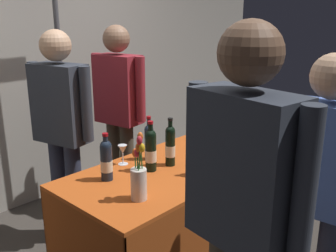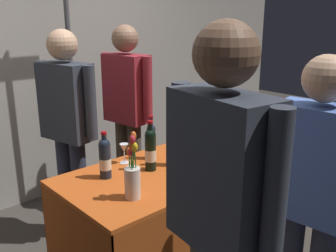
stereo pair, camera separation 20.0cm
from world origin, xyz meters
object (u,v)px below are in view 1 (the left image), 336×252
object	(u,v)px
wine_glass_near_vendor	(214,152)
wine_glass_mid	(123,150)
display_bottle_0	(106,160)
flower_vase	(139,177)
taster_foreground_right	(242,199)
vendor_presenter	(61,120)
tasting_table	(168,198)
booth_signpost	(59,53)
featured_wine_bottle	(149,141)

from	to	relation	value
wine_glass_near_vendor	wine_glass_mid	xyz separation A→B (m)	(-0.42, 0.47, 0.01)
display_bottle_0	wine_glass_near_vendor	size ratio (longest dim) A/B	2.38
wine_glass_mid	flower_vase	world-z (taller)	flower_vase
taster_foreground_right	display_bottle_0	bearing A→B (deg)	-1.42
wine_glass_mid	vendor_presenter	distance (m)	0.57
tasting_table	wine_glass_near_vendor	size ratio (longest dim) A/B	11.30
taster_foreground_right	booth_signpost	distance (m)	2.24
wine_glass_mid	flower_vase	size ratio (longest dim) A/B	0.35
featured_wine_bottle	vendor_presenter	distance (m)	0.69
wine_glass_near_vendor	taster_foreground_right	xyz separation A→B (m)	(-0.84, -0.75, 0.22)
tasting_table	taster_foreground_right	size ratio (longest dim) A/B	0.84
tasting_table	display_bottle_0	xyz separation A→B (m)	(-0.40, 0.16, 0.36)
featured_wine_bottle	wine_glass_mid	distance (m)	0.21
wine_glass_mid	featured_wine_bottle	bearing A→B (deg)	-18.31
wine_glass_near_vendor	wine_glass_mid	distance (m)	0.63
display_bottle_0	booth_signpost	bearing A→B (deg)	70.74
wine_glass_near_vendor	booth_signpost	distance (m)	1.55
vendor_presenter	booth_signpost	xyz separation A→B (m)	(0.27, 0.40, 0.44)
vendor_presenter	flower_vase	bearing A→B (deg)	-21.55
wine_glass_near_vendor	taster_foreground_right	world-z (taller)	taster_foreground_right
flower_vase	taster_foreground_right	bearing A→B (deg)	-100.50
wine_glass_mid	tasting_table	bearing A→B (deg)	-60.41
wine_glass_near_vendor	vendor_presenter	bearing A→B (deg)	119.39
booth_signpost	wine_glass_mid	bearing A→B (deg)	-98.02
tasting_table	featured_wine_bottle	distance (m)	0.42
taster_foreground_right	booth_signpost	size ratio (longest dim) A/B	0.75
wine_glass_mid	flower_vase	bearing A→B (deg)	-120.99
display_bottle_0	wine_glass_mid	xyz separation A→B (m)	(0.24, 0.12, -0.03)
wine_glass_mid	taster_foreground_right	size ratio (longest dim) A/B	0.08
display_bottle_0	booth_signpost	world-z (taller)	booth_signpost
flower_vase	vendor_presenter	distance (m)	1.01
display_bottle_0	wine_glass_near_vendor	distance (m)	0.75
booth_signpost	wine_glass_near_vendor	bearing A→B (deg)	-78.15
tasting_table	wine_glass_near_vendor	bearing A→B (deg)	-35.24
tasting_table	display_bottle_0	distance (m)	0.56
tasting_table	vendor_presenter	size ratio (longest dim) A/B	0.89
taster_foreground_right	wine_glass_mid	bearing A→B (deg)	-10.99
vendor_presenter	taster_foreground_right	size ratio (longest dim) A/B	0.95
wine_glass_near_vendor	taster_foreground_right	distance (m)	1.15
tasting_table	booth_signpost	distance (m)	1.52
featured_wine_bottle	booth_signpost	distance (m)	1.14
tasting_table	flower_vase	distance (m)	0.60
booth_signpost	flower_vase	bearing A→B (deg)	-106.41
tasting_table	display_bottle_0	bearing A→B (deg)	158.37
tasting_table	booth_signpost	world-z (taller)	booth_signpost
tasting_table	featured_wine_bottle	bearing A→B (deg)	81.05
flower_vase	booth_signpost	world-z (taller)	booth_signpost
featured_wine_bottle	flower_vase	xyz separation A→B (m)	(-0.47, -0.40, -0.00)
wine_glass_mid	booth_signpost	distance (m)	1.11
tasting_table	flower_vase	world-z (taller)	flower_vase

